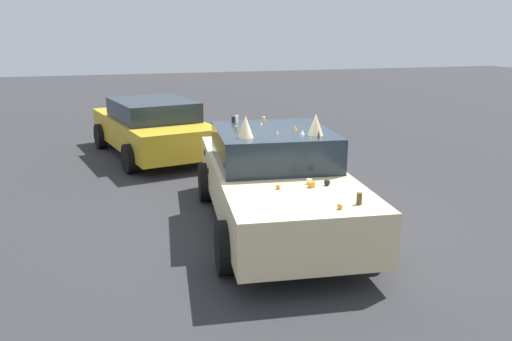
# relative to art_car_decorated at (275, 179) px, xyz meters

# --- Properties ---
(ground_plane) EXTENTS (60.00, 60.00, 0.00)m
(ground_plane) POSITION_rel_art_car_decorated_xyz_m (-0.03, 0.00, -0.73)
(ground_plane) COLOR #2D2D30
(art_car_decorated) EXTENTS (4.80, 2.49, 1.76)m
(art_car_decorated) POSITION_rel_art_car_decorated_xyz_m (0.00, 0.00, 0.00)
(art_car_decorated) COLOR beige
(art_car_decorated) RESTS_ON ground
(parked_sedan_near_left) EXTENTS (4.63, 2.65, 1.34)m
(parked_sedan_near_left) POSITION_rel_art_car_decorated_xyz_m (5.21, 1.25, -0.04)
(parked_sedan_near_left) COLOR gold
(parked_sedan_near_left) RESTS_ON ground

